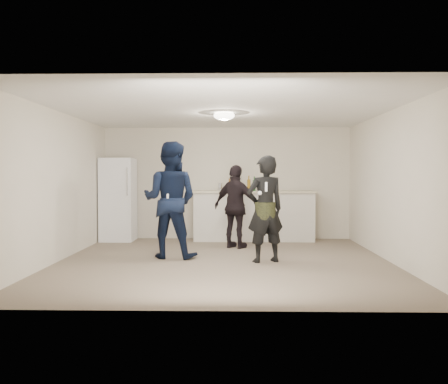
{
  "coord_description": "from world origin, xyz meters",
  "views": [
    {
      "loc": [
        0.2,
        -8.22,
        1.44
      ],
      "look_at": [
        0.0,
        0.2,
        1.15
      ],
      "focal_mm": 40.0,
      "sensor_mm": 36.0,
      "label": 1
    }
  ],
  "objects_px": {
    "man": "(170,200)",
    "fridge": "(118,200)",
    "counter": "(254,217)",
    "shaker": "(220,187)",
    "spectator": "(236,207)",
    "woman": "(265,209)"
  },
  "relations": [
    {
      "from": "shaker",
      "to": "spectator",
      "type": "height_order",
      "value": "spectator"
    },
    {
      "from": "counter",
      "to": "fridge",
      "type": "relative_size",
      "value": 1.44
    },
    {
      "from": "fridge",
      "to": "man",
      "type": "xyz_separation_m",
      "value": [
        1.43,
        -2.22,
        0.11
      ]
    },
    {
      "from": "woman",
      "to": "fridge",
      "type": "bearing_deg",
      "value": -61.93
    },
    {
      "from": "fridge",
      "to": "shaker",
      "type": "xyz_separation_m",
      "value": [
        2.23,
        0.18,
        0.28
      ]
    },
    {
      "from": "man",
      "to": "fridge",
      "type": "bearing_deg",
      "value": -47.05
    },
    {
      "from": "shaker",
      "to": "woman",
      "type": "xyz_separation_m",
      "value": [
        0.83,
        -2.79,
        -0.3
      ]
    },
    {
      "from": "fridge",
      "to": "man",
      "type": "bearing_deg",
      "value": -57.2
    },
    {
      "from": "shaker",
      "to": "woman",
      "type": "relative_size",
      "value": 0.1
    },
    {
      "from": "shaker",
      "to": "counter",
      "type": "bearing_deg",
      "value": -8.14
    },
    {
      "from": "spectator",
      "to": "shaker",
      "type": "bearing_deg",
      "value": -44.81
    },
    {
      "from": "counter",
      "to": "man",
      "type": "height_order",
      "value": "man"
    },
    {
      "from": "counter",
      "to": "spectator",
      "type": "height_order",
      "value": "spectator"
    },
    {
      "from": "counter",
      "to": "spectator",
      "type": "xyz_separation_m",
      "value": [
        -0.38,
        -1.13,
        0.29
      ]
    },
    {
      "from": "fridge",
      "to": "woman",
      "type": "relative_size",
      "value": 1.02
    },
    {
      "from": "fridge",
      "to": "shaker",
      "type": "height_order",
      "value": "fridge"
    },
    {
      "from": "fridge",
      "to": "spectator",
      "type": "bearing_deg",
      "value": -22.3
    },
    {
      "from": "man",
      "to": "woman",
      "type": "bearing_deg",
      "value": 176.34
    },
    {
      "from": "counter",
      "to": "woman",
      "type": "distance_m",
      "value": 2.71
    },
    {
      "from": "fridge",
      "to": "spectator",
      "type": "distance_m",
      "value": 2.79
    },
    {
      "from": "man",
      "to": "spectator",
      "type": "bearing_deg",
      "value": -124.5
    },
    {
      "from": "fridge",
      "to": "counter",
      "type": "bearing_deg",
      "value": 1.35
    }
  ]
}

